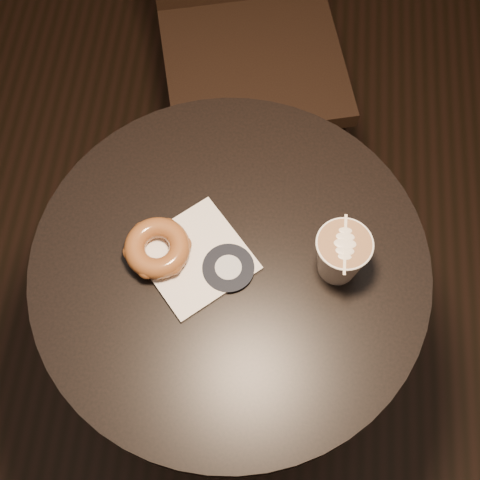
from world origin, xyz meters
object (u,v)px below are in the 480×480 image
at_px(pastry_bag, 195,258).
at_px(latte_cup, 341,256).
at_px(cafe_table, 231,301).
at_px(doughnut, 157,248).

height_order(pastry_bag, latte_cup, latte_cup).
height_order(cafe_table, doughnut, doughnut).
height_order(cafe_table, latte_cup, latte_cup).
relative_size(cafe_table, doughnut, 6.58).
relative_size(cafe_table, latte_cup, 7.23).
xyz_separation_m(cafe_table, latte_cup, (0.18, 0.01, 0.25)).
bearing_deg(doughnut, pastry_bag, -2.42).
distance_m(pastry_bag, latte_cup, 0.25).
relative_size(pastry_bag, doughnut, 1.48).
bearing_deg(pastry_bag, doughnut, 137.15).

